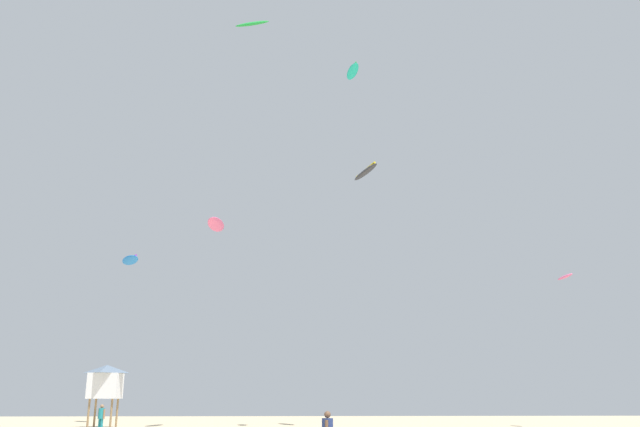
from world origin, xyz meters
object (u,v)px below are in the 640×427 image
Objects in this scene: kite_aloft_2 at (216,225)px; kite_aloft_5 at (366,172)px; lifeguard_tower at (106,381)px; kite_aloft_6 at (130,260)px; person_midground at (101,416)px; kite_aloft_0 at (252,24)px; kite_aloft_1 at (353,71)px; kite_aloft_3 at (565,277)px.

kite_aloft_2 is 0.97× the size of kite_aloft_5.
kite_aloft_6 is at bearing 97.35° from lifeguard_tower.
person_midground is 0.70× the size of kite_aloft_0.
kite_aloft_5 reaches higher than kite_aloft_6.
kite_aloft_1 is (15.24, 2.65, 24.04)m from person_midground.
kite_aloft_0 reaches higher than kite_aloft_3.
kite_aloft_2 is 11.87m from kite_aloft_5.
person_midground is 28.59m from kite_aloft_1.
person_midground is 0.75× the size of kite_aloft_3.
kite_aloft_5 reaches higher than person_midground.
kite_aloft_2 is (5.42, 5.79, 13.14)m from person_midground.
kite_aloft_5 is (18.21, -0.57, 15.37)m from lifeguard_tower.
kite_aloft_2 is 12.12m from kite_aloft_6.
kite_aloft_0 is (8.31, -4.36, 23.38)m from person_midground.
kite_aloft_0 reaches higher than person_midground.
kite_aloft_1 is 15.00m from kite_aloft_2.
kite_aloft_1 is at bearing -13.45° from lifeguard_tower.
kite_aloft_2 is 25.40m from kite_aloft_3.
kite_aloft_3 is (32.28, -1.68, 7.24)m from lifeguard_tower.
person_midground is at bearing -159.52° from kite_aloft_5.
kite_aloft_2 reaches higher than person_midground.
kite_aloft_5 is (11.04, 0.35, 4.35)m from kite_aloft_2.
kite_aloft_1 is at bearing -33.71° from kite_aloft_6.
kite_aloft_6 reaches higher than lifeguard_tower.
kite_aloft_2 reaches higher than lifeguard_tower.
kite_aloft_3 is (30.53, 5.03, 9.37)m from person_midground.
kite_aloft_5 is 21.68m from kite_aloft_6.
kite_aloft_2 is at bearing 162.23° from kite_aloft_1.
lifeguard_tower is (-1.75, 6.71, 2.12)m from person_midground.
kite_aloft_1 reaches higher than person_midground.
kite_aloft_6 reaches higher than person_midground.
person_midground is at bearing -170.15° from kite_aloft_1.
lifeguard_tower is 1.11× the size of kite_aloft_2.
kite_aloft_0 is 24.67m from kite_aloft_6.
kite_aloft_5 reaches higher than lifeguard_tower.
kite_aloft_1 is 1.23× the size of kite_aloft_3.
kite_aloft_0 is 0.87× the size of kite_aloft_1.
kite_aloft_2 is 1.08× the size of kite_aloft_6.
person_midground is at bearing -79.27° from kite_aloft_6.
kite_aloft_0 is 0.59× the size of kite_aloft_5.
kite_aloft_5 is at bearing 142.11° from person_midground.
kite_aloft_6 is (-1.03, 7.96, 10.16)m from lifeguard_tower.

